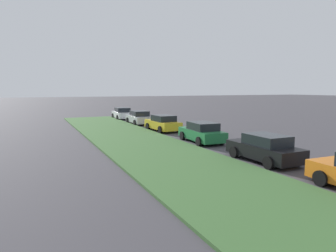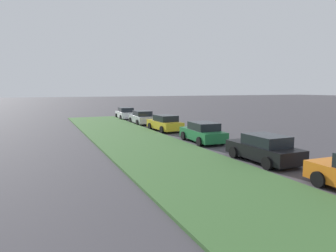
{
  "view_description": "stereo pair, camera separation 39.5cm",
  "coord_description": "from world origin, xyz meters",
  "px_view_note": "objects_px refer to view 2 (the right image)",
  "views": [
    {
      "loc": [
        -0.32,
        13.77,
        3.85
      ],
      "look_at": [
        16.49,
        5.99,
        1.54
      ],
      "focal_mm": 31.81,
      "sensor_mm": 36.0,
      "label": 1
    },
    {
      "loc": [
        -0.48,
        13.41,
        3.85
      ],
      "look_at": [
        16.49,
        5.99,
        1.54
      ],
      "focal_mm": 31.81,
      "sensor_mm": 36.0,
      "label": 2
    }
  ],
  "objects_px": {
    "parked_car_green": "(203,132)",
    "parked_car_silver": "(142,118)",
    "parked_car_white": "(126,113)",
    "parked_car_black": "(264,149)",
    "parked_car_yellow": "(165,123)"
  },
  "relations": [
    {
      "from": "parked_car_green",
      "to": "parked_car_silver",
      "type": "relative_size",
      "value": 1.02
    },
    {
      "from": "parked_car_black",
      "to": "parked_car_silver",
      "type": "relative_size",
      "value": 1.0
    },
    {
      "from": "parked_car_black",
      "to": "parked_car_white",
      "type": "height_order",
      "value": "same"
    },
    {
      "from": "parked_car_yellow",
      "to": "parked_car_silver",
      "type": "relative_size",
      "value": 1.01
    },
    {
      "from": "parked_car_black",
      "to": "parked_car_silver",
      "type": "height_order",
      "value": "same"
    },
    {
      "from": "parked_car_green",
      "to": "parked_car_yellow",
      "type": "height_order",
      "value": "same"
    },
    {
      "from": "parked_car_green",
      "to": "parked_car_silver",
      "type": "distance_m",
      "value": 12.53
    },
    {
      "from": "parked_car_black",
      "to": "parked_car_green",
      "type": "height_order",
      "value": "same"
    },
    {
      "from": "parked_car_silver",
      "to": "parked_car_white",
      "type": "xyz_separation_m",
      "value": [
        6.3,
        0.11,
        0.0
      ]
    },
    {
      "from": "parked_car_silver",
      "to": "parked_car_white",
      "type": "bearing_deg",
      "value": 1.77
    },
    {
      "from": "parked_car_black",
      "to": "parked_car_green",
      "type": "relative_size",
      "value": 0.98
    },
    {
      "from": "parked_car_yellow",
      "to": "parked_car_white",
      "type": "relative_size",
      "value": 1.0
    },
    {
      "from": "parked_car_silver",
      "to": "parked_car_green",
      "type": "bearing_deg",
      "value": -177.27
    },
    {
      "from": "parked_car_black",
      "to": "parked_car_silver",
      "type": "bearing_deg",
      "value": 1.52
    },
    {
      "from": "parked_car_silver",
      "to": "parked_car_white",
      "type": "relative_size",
      "value": 0.99
    }
  ]
}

